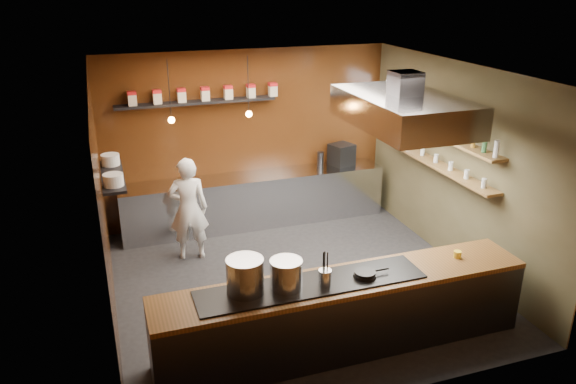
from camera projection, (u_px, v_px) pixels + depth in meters
name	position (u px, v px, depth m)	size (l,w,h in m)	color
floor	(297.00, 282.00, 8.08)	(5.00, 5.00, 0.00)	black
back_wall	(249.00, 137.00, 9.74)	(5.00, 5.00, 0.00)	black
left_wall	(103.00, 208.00, 6.78)	(5.00, 5.00, 0.00)	black
right_wall	(456.00, 165.00, 8.29)	(5.00, 5.00, 0.00)	#413D25
ceiling	(298.00, 72.00, 6.99)	(5.00, 5.00, 0.00)	silver
window_pane	(398.00, 114.00, 9.63)	(1.00, 1.00, 0.00)	white
prep_counter	(255.00, 200.00, 9.83)	(4.60, 0.65, 0.90)	silver
pass_counter	(343.00, 314.00, 6.49)	(4.40, 0.72, 0.94)	#38383D
tin_shelf	(196.00, 102.00, 9.09)	(2.60, 0.26, 0.04)	black
plate_shelf	(113.00, 176.00, 7.69)	(0.30, 1.40, 0.04)	black
bottle_shelf_upper	(438.00, 134.00, 8.35)	(0.26, 2.80, 0.04)	olive
bottle_shelf_lower	(435.00, 164.00, 8.52)	(0.26, 2.80, 0.04)	olive
extractor_hood	(403.00, 110.00, 7.21)	(1.20, 2.00, 0.72)	#38383D
pendant_left	(171.00, 117.00, 8.38)	(0.10, 0.10, 0.95)	black
pendant_right	(249.00, 111.00, 8.74)	(0.10, 0.10, 0.95)	black
storage_tins	(205.00, 94.00, 9.09)	(2.43, 0.13, 0.22)	beige
plate_stacks	(112.00, 169.00, 7.66)	(0.26, 1.16, 0.16)	silver
bottles	(439.00, 125.00, 8.30)	(0.06, 2.66, 0.24)	silver
wine_glasses	(436.00, 158.00, 8.49)	(0.07, 2.37, 0.13)	silver
stockpot_large	(245.00, 276.00, 5.97)	(0.41, 0.41, 0.39)	#B1B4B8
stockpot_small	(286.00, 274.00, 6.06)	(0.36, 0.36, 0.34)	silver
utensil_crock	(325.00, 278.00, 6.14)	(0.15, 0.15, 0.19)	silver
frying_pan	(365.00, 274.00, 6.34)	(0.43, 0.26, 0.06)	black
butter_jar	(457.00, 254.00, 6.81)	(0.09, 0.09, 0.08)	yellow
espresso_machine	(342.00, 155.00, 10.16)	(0.38, 0.36, 0.38)	black
chef	(188.00, 209.00, 8.51)	(0.59, 0.39, 1.63)	white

